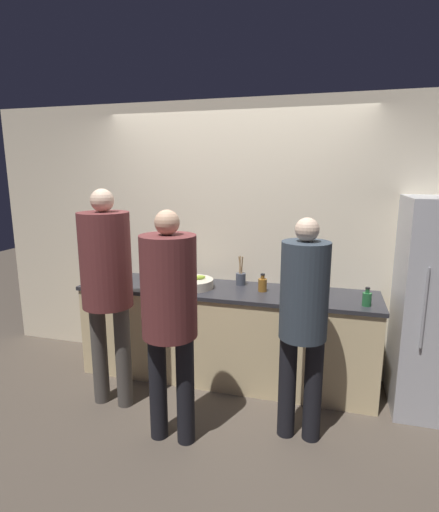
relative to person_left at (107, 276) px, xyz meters
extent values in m
plane|color=#4C4238|center=(0.81, 0.33, -1.12)|extent=(14.00, 14.00, 0.00)
cube|color=beige|center=(0.81, 1.02, 0.18)|extent=(5.20, 0.06, 2.60)
cube|color=beige|center=(0.81, 0.70, -0.70)|extent=(2.71, 0.64, 0.85)
cube|color=#28282D|center=(0.81, 0.70, -0.25)|extent=(2.74, 0.67, 0.03)
cylinder|color=#99999E|center=(2.40, 0.32, -0.16)|extent=(0.02, 0.02, 0.61)
cylinder|color=#4C4742|center=(-0.11, 0.00, -0.68)|extent=(0.13, 0.13, 0.87)
cylinder|color=#4C4742|center=(0.11, 0.00, -0.68)|extent=(0.13, 0.13, 0.87)
cylinder|color=brown|center=(0.00, 0.00, 0.13)|extent=(0.40, 0.40, 0.76)
sphere|color=beige|center=(0.00, 0.00, 0.60)|extent=(0.18, 0.18, 0.18)
cylinder|color=black|center=(0.56, -0.31, -0.71)|extent=(0.13, 0.13, 0.81)
cylinder|color=black|center=(0.77, -0.31, -0.71)|extent=(0.13, 0.13, 0.81)
cylinder|color=brown|center=(0.67, -0.31, 0.05)|extent=(0.39, 0.39, 0.71)
sphere|color=#DBAD89|center=(0.67, -0.31, 0.49)|extent=(0.17, 0.17, 0.17)
cylinder|color=black|center=(1.47, -0.03, -0.73)|extent=(0.13, 0.13, 0.79)
cylinder|color=black|center=(1.65, -0.03, -0.73)|extent=(0.13, 0.13, 0.79)
cylinder|color=#333D47|center=(1.56, -0.03, 0.01)|extent=(0.34, 0.34, 0.69)
sphere|color=beige|center=(1.56, -0.03, 0.44)|extent=(0.16, 0.16, 0.16)
cylinder|color=beige|center=(0.51, 0.63, -0.20)|extent=(0.38, 0.38, 0.08)
ellipsoid|color=#99BC38|center=(0.56, 0.63, -0.13)|extent=(0.15, 0.12, 0.04)
cylinder|color=#3D424C|center=(0.91, 0.85, -0.18)|extent=(0.09, 0.09, 0.11)
cylinder|color=#99754C|center=(0.90, 0.85, -0.07)|extent=(0.01, 0.05, 0.23)
cylinder|color=#99754C|center=(0.92, 0.86, -0.07)|extent=(0.03, 0.05, 0.23)
cylinder|color=#99754C|center=(0.91, 0.84, -0.07)|extent=(0.05, 0.01, 0.23)
cylinder|color=red|center=(1.55, 0.52, -0.15)|extent=(0.07, 0.07, 0.17)
cylinder|color=red|center=(1.55, 0.52, -0.04)|extent=(0.03, 0.03, 0.05)
cylinder|color=black|center=(1.55, 0.52, 0.00)|extent=(0.03, 0.03, 0.02)
cylinder|color=#236033|center=(2.02, 0.52, -0.18)|extent=(0.07, 0.07, 0.11)
cylinder|color=#236033|center=(2.02, 0.52, -0.11)|extent=(0.03, 0.03, 0.03)
cylinder|color=black|center=(2.02, 0.52, -0.09)|extent=(0.04, 0.04, 0.01)
cylinder|color=brown|center=(1.15, 0.69, -0.18)|extent=(0.08, 0.08, 0.11)
cylinder|color=brown|center=(1.15, 0.69, -0.10)|extent=(0.04, 0.04, 0.04)
cylinder|color=black|center=(1.15, 0.69, -0.08)|extent=(0.04, 0.04, 0.01)
cylinder|color=#28282D|center=(-0.30, 0.54, -0.20)|extent=(0.10, 0.10, 0.08)
cylinder|color=#9E6042|center=(1.59, 0.92, -0.19)|extent=(0.11, 0.11, 0.09)
sphere|color=#2D6B33|center=(1.59, 0.92, -0.09)|extent=(0.13, 0.13, 0.13)
camera|label=1|loc=(1.71, -2.74, 0.82)|focal=28.00mm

